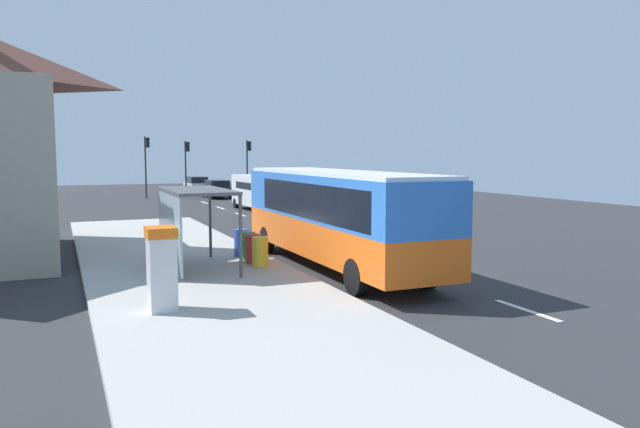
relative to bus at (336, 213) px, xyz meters
name	(u,v)px	position (x,y,z in m)	size (l,w,h in m)	color
ground_plane	(262,224)	(1.71, 13.24, -1.86)	(56.00, 92.00, 0.04)	#2D2D30
sidewalk_platform	(186,270)	(-4.69, 1.24, -1.75)	(6.20, 30.00, 0.18)	#ADAAA3
lane_stripe_seg_0	(527,310)	(1.96, -6.76, -1.84)	(0.16, 2.20, 0.01)	silver
lane_stripe_seg_1	(415,273)	(1.96, -1.76, -1.84)	(0.16, 2.20, 0.01)	silver
lane_stripe_seg_2	(347,250)	(1.96, 3.24, -1.84)	(0.16, 2.20, 0.01)	silver
lane_stripe_seg_3	(300,234)	(1.96, 8.24, -1.84)	(0.16, 2.20, 0.01)	silver
lane_stripe_seg_4	(266,223)	(1.96, 13.24, -1.84)	(0.16, 2.20, 0.01)	silver
lane_stripe_seg_5	(241,215)	(1.96, 18.24, -1.84)	(0.16, 2.20, 0.01)	silver
lane_stripe_seg_6	(221,208)	(1.96, 23.24, -1.84)	(0.16, 2.20, 0.01)	silver
lane_stripe_seg_7	(205,203)	(1.96, 28.24, -1.84)	(0.16, 2.20, 0.01)	silver
bus	(336,213)	(0.00, 0.00, 0.00)	(2.59, 11.02, 3.21)	orange
white_van	(258,190)	(3.91, 20.89, -0.50)	(2.18, 5.27, 2.30)	silver
sedan_near	(217,189)	(4.01, 32.63, -1.05)	(1.89, 4.43, 1.52)	black
sedan_far	(197,184)	(4.01, 40.58, -1.05)	(1.86, 4.41, 1.52)	#B7B7BC
ticket_machine	(162,268)	(-6.23, -3.96, -0.67)	(0.66, 0.76, 1.94)	silver
recycling_bin_yellow	(260,252)	(-2.49, 0.40, -1.19)	(0.52, 0.52, 0.95)	yellow
recycling_bin_red	(254,249)	(-2.49, 1.10, -1.19)	(0.52, 0.52, 0.95)	red
recycling_bin_green	(247,246)	(-2.49, 1.80, -1.19)	(0.52, 0.52, 0.95)	green
recycling_bin_blue	(242,243)	(-2.49, 2.50, -1.19)	(0.52, 0.52, 0.95)	blue
traffic_light_near_side	(248,159)	(7.21, 34.07, 1.42)	(0.49, 0.28, 4.90)	#2D2D2D
traffic_light_far_side	(147,157)	(-1.39, 34.87, 1.58)	(0.49, 0.28, 5.16)	#2D2D2D
traffic_light_median	(187,160)	(2.11, 35.67, 1.38)	(0.49, 0.28, 4.83)	#2D2D2D
bus_shelter	(187,208)	(-4.70, 0.84, 0.25)	(1.80, 4.00, 2.50)	#4C4C51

